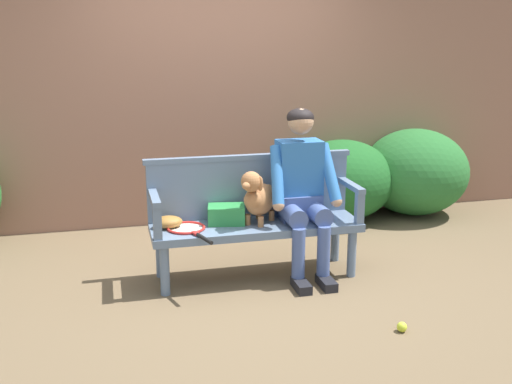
{
  "coord_description": "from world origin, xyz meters",
  "views": [
    {
      "loc": [
        -1.08,
        -4.32,
        1.86
      ],
      "look_at": [
        0.0,
        0.0,
        0.69
      ],
      "focal_mm": 42.49,
      "sensor_mm": 36.0,
      "label": 1
    }
  ],
  "objects": [
    {
      "name": "ground_plane",
      "position": [
        0.0,
        0.0,
        0.0
      ],
      "size": [
        40.0,
        40.0,
        0.0
      ],
      "primitive_type": "plane",
      "color": "brown"
    },
    {
      "name": "brick_garden_fence",
      "position": [
        0.0,
        1.68,
        1.39
      ],
      "size": [
        8.0,
        0.3,
        2.78
      ],
      "primitive_type": "cube",
      "color": "#936651",
      "rests_on": "ground"
    },
    {
      "name": "hedge_bush_mid_right",
      "position": [
        2.04,
        1.28,
        0.45
      ],
      "size": [
        1.1,
        1.08,
        0.9
      ],
      "primitive_type": "ellipsoid",
      "color": "#286B2D",
      "rests_on": "ground"
    },
    {
      "name": "hedge_bush_mid_left",
      "position": [
        1.23,
        1.29,
        0.41
      ],
      "size": [
        1.07,
        1.0,
        0.82
      ],
      "primitive_type": "ellipsoid",
      "color": "#1E5B23",
      "rests_on": "ground"
    },
    {
      "name": "garden_bench",
      "position": [
        0.0,
        0.0,
        0.38
      ],
      "size": [
        1.62,
        0.48,
        0.44
      ],
      "color": "slate",
      "rests_on": "ground"
    },
    {
      "name": "bench_backrest",
      "position": [
        0.0,
        0.21,
        0.69
      ],
      "size": [
        1.66,
        0.06,
        0.5
      ],
      "color": "slate",
      "rests_on": "garden_bench"
    },
    {
      "name": "bench_armrest_left_end",
      "position": [
        -0.77,
        -0.09,
        0.64
      ],
      "size": [
        0.06,
        0.48,
        0.28
      ],
      "color": "slate",
      "rests_on": "garden_bench"
    },
    {
      "name": "bench_armrest_right_end",
      "position": [
        0.77,
        -0.09,
        0.64
      ],
      "size": [
        0.06,
        0.48,
        0.28
      ],
      "color": "slate",
      "rests_on": "garden_bench"
    },
    {
      "name": "person_seated",
      "position": [
        0.36,
        -0.01,
        0.71
      ],
      "size": [
        0.56,
        0.64,
        1.31
      ],
      "color": "black",
      "rests_on": "ground"
    },
    {
      "name": "dog_on_bench",
      "position": [
        0.01,
        -0.02,
        0.65
      ],
      "size": [
        0.37,
        0.39,
        0.43
      ],
      "color": "#AD7042",
      "rests_on": "garden_bench"
    },
    {
      "name": "tennis_racket",
      "position": [
        -0.53,
        -0.03,
        0.45
      ],
      "size": [
        0.36,
        0.58,
        0.03
      ],
      "color": "red",
      "rests_on": "garden_bench"
    },
    {
      "name": "baseball_glove",
      "position": [
        -0.67,
        0.06,
        0.48
      ],
      "size": [
        0.23,
        0.18,
        0.09
      ],
      "primitive_type": "ellipsoid",
      "rotation": [
        0.0,
        0.0,
        0.04
      ],
      "color": "#9E6B2D",
      "rests_on": "garden_bench"
    },
    {
      "name": "sports_bag",
      "position": [
        -0.22,
        0.06,
        0.51
      ],
      "size": [
        0.31,
        0.25,
        0.14
      ],
      "primitive_type": "cube",
      "rotation": [
        0.0,
        0.0,
        -0.2
      ],
      "color": "#2D8E42",
      "rests_on": "garden_bench"
    },
    {
      "name": "tennis_ball",
      "position": [
        0.69,
        -1.12,
        0.03
      ],
      "size": [
        0.07,
        0.07,
        0.07
      ],
      "primitive_type": "sphere",
      "color": "#CCDB33",
      "rests_on": "ground"
    }
  ]
}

